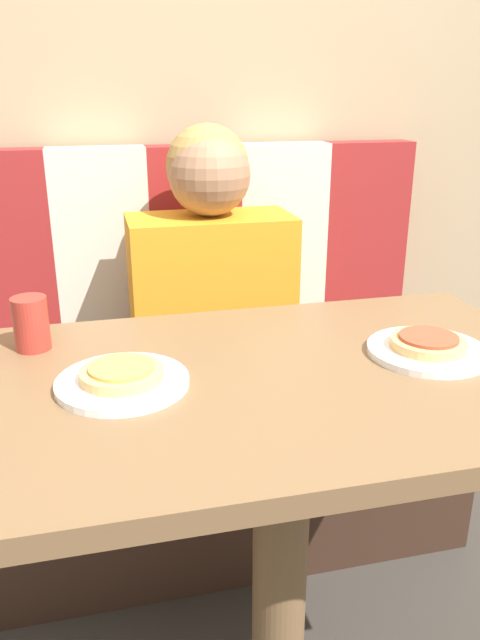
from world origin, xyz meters
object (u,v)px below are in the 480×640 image
(plate_left, at_px, (123,382))
(drinking_cup, at_px, (31,323))
(plate_right, at_px, (427,351))
(pizza_left, at_px, (122,373))
(person, at_px, (211,266))
(pizza_right, at_px, (428,342))

(plate_left, xyz_separation_m, drinking_cup, (-0.14, 0.18, 0.04))
(plate_right, height_order, pizza_left, pizza_left)
(person, distance_m, pizza_right, 0.67)
(pizza_right, bearing_deg, drinking_cup, 164.42)
(person, xyz_separation_m, pizza_right, (0.26, -0.61, 0.02))
(plate_right, height_order, pizza_right, pizza_right)
(pizza_left, bearing_deg, drinking_cup, 127.72)
(plate_right, xyz_separation_m, drinking_cup, (-0.66, 0.18, 0.04))
(plate_left, xyz_separation_m, plate_right, (0.51, 0.00, 0.00))
(person, bearing_deg, pizza_right, -67.30)
(person, bearing_deg, plate_right, -67.30)
(drinking_cup, bearing_deg, pizza_right, -15.58)
(plate_left, relative_size, drinking_cup, 2.17)
(person, relative_size, pizza_right, 5.28)
(pizza_right, height_order, drinking_cup, drinking_cup)
(pizza_left, height_order, drinking_cup, drinking_cup)
(pizza_left, bearing_deg, plate_left, 180.00)
(plate_left, relative_size, plate_right, 1.00)
(pizza_left, xyz_separation_m, drinking_cup, (-0.14, 0.18, 0.02))
(person, bearing_deg, plate_left, -112.70)
(person, relative_size, drinking_cup, 7.16)
(plate_right, distance_m, pizza_right, 0.02)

